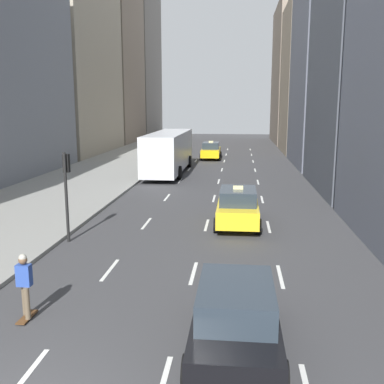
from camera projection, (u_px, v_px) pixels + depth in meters
sidewalk_left at (93, 176)px, 34.18m from camera, size 8.00×66.00×0.15m
lane_markings at (217, 189)px, 29.31m from camera, size 5.72×56.00×0.01m
building_row_left at (85, 33)px, 51.76m from camera, size 6.00×82.32×36.85m
building_row_right at (352, 1)px, 32.62m from camera, size 6.00×69.20×35.09m
taxi_lead at (211, 151)px, 45.32m from camera, size 2.02×4.40×1.87m
taxi_second at (238, 207)px, 20.30m from camera, size 2.02×4.40×1.87m
sedan_black_near at (236, 316)px, 9.81m from camera, size 2.02×4.62×1.69m
city_bus at (169, 151)px, 36.09m from camera, size 2.80×11.61×3.25m
skateboarder at (25, 283)px, 11.35m from camera, size 0.36×0.80×1.75m
traffic_light_pole at (66, 182)px, 17.70m from camera, size 0.24×0.42×3.60m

